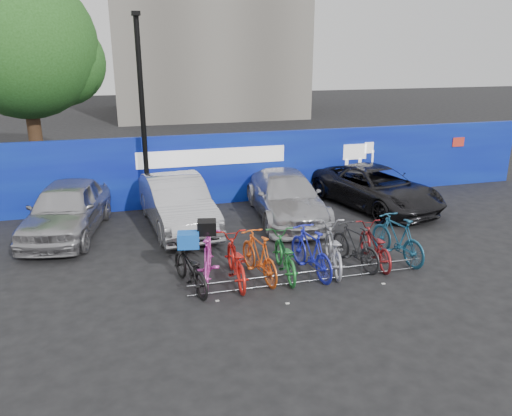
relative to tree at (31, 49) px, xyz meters
name	(u,v)px	position (x,y,z in m)	size (l,w,h in m)	color
ground	(300,272)	(6.77, -10.06, -5.07)	(100.00, 100.00, 0.00)	black
hoarding	(241,168)	(6.78, -4.06, -3.86)	(22.00, 0.18, 2.40)	#0A1196
tree	(31,49)	(0.00, 0.00, 0.00)	(5.40, 5.20, 7.80)	#382314
lamppost	(142,112)	(3.57, -4.66, -1.80)	(0.25, 0.50, 6.11)	black
bike_rack	(310,276)	(6.77, -10.66, -4.91)	(5.60, 0.03, 0.30)	#595B60
car_0	(67,209)	(1.23, -5.89, -4.30)	(1.81, 4.49, 1.53)	#AAA9AD
car_1	(177,203)	(4.32, -6.12, -4.31)	(1.60, 4.59, 1.51)	#B4B4B9
car_2	(286,196)	(7.71, -6.14, -4.37)	(1.96, 4.81, 1.40)	#B1B1B6
car_3	(376,187)	(10.95, -5.88, -4.39)	(2.25, 4.88, 1.36)	black
bike_0	(190,268)	(4.11, -10.21, -4.58)	(0.66, 1.88, 0.99)	black
bike_1	(208,258)	(4.55, -10.05, -4.47)	(0.56, 1.99, 1.19)	#DA40B1
bike_2	(235,260)	(5.16, -10.14, -4.54)	(0.70, 2.01, 1.05)	red
bike_3	(259,256)	(5.73, -10.12, -4.51)	(0.53, 1.86, 1.12)	orange
bike_4	(284,255)	(6.34, -10.13, -4.57)	(0.67, 1.91, 1.01)	#207A30
bike_5	(311,251)	(6.96, -10.22, -4.49)	(0.54, 1.92, 1.16)	#1F26C6
bike_6	(333,248)	(7.58, -10.08, -4.53)	(0.71, 2.05, 1.08)	#A8A9B0
bike_7	(355,245)	(8.17, -10.07, -4.53)	(0.51, 1.79, 1.08)	#262628
bike_8	(375,245)	(8.70, -10.07, -4.58)	(0.65, 1.85, 0.97)	maroon
bike_9	(398,238)	(9.35, -10.01, -4.48)	(0.55, 1.95, 1.17)	#1B5272
cargo_crate	(188,240)	(4.11, -10.21, -3.92)	(0.46, 0.35, 0.33)	blue
cargo_topcase	(207,227)	(4.55, -10.05, -3.72)	(0.41, 0.37, 0.30)	black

